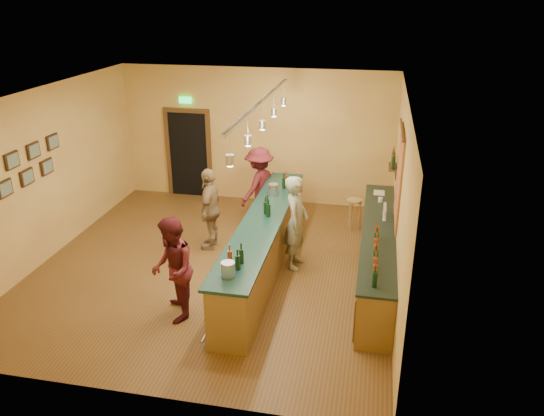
% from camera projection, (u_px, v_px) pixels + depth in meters
% --- Properties ---
extents(floor, '(7.00, 7.00, 0.00)m').
position_uv_depth(floor, '(216.00, 265.00, 10.00)').
color(floor, brown).
rests_on(floor, ground).
extents(ceiling, '(6.50, 7.00, 0.02)m').
position_uv_depth(ceiling, '(208.00, 95.00, 8.77)').
color(ceiling, silver).
rests_on(ceiling, wall_back).
extents(wall_back, '(6.50, 0.02, 3.20)m').
position_uv_depth(wall_back, '(256.00, 136.00, 12.56)').
color(wall_back, tan).
rests_on(wall_back, floor).
extents(wall_front, '(6.50, 0.02, 3.20)m').
position_uv_depth(wall_front, '(123.00, 286.00, 6.21)').
color(wall_front, tan).
rests_on(wall_front, floor).
extents(wall_left, '(0.02, 7.00, 3.20)m').
position_uv_depth(wall_left, '(47.00, 174.00, 9.98)').
color(wall_left, tan).
rests_on(wall_left, floor).
extents(wall_right, '(0.02, 7.00, 3.20)m').
position_uv_depth(wall_right, '(400.00, 199.00, 8.79)').
color(wall_right, tan).
rests_on(wall_right, floor).
extents(doorway, '(1.15, 0.09, 2.48)m').
position_uv_depth(doorway, '(189.00, 152.00, 13.02)').
color(doorway, black).
rests_on(doorway, wall_back).
extents(tapestry, '(0.03, 1.40, 1.60)m').
position_uv_depth(tapestry, '(399.00, 177.00, 9.06)').
color(tapestry, maroon).
rests_on(tapestry, wall_right).
extents(bottle_shelf, '(0.17, 0.55, 0.54)m').
position_uv_depth(bottle_shelf, '(394.00, 161.00, 10.50)').
color(bottle_shelf, '#4A3016').
rests_on(bottle_shelf, wall_right).
extents(picture_grid, '(0.06, 2.20, 0.70)m').
position_uv_depth(picture_grid, '(20.00, 169.00, 9.16)').
color(picture_grid, '#382111').
rests_on(picture_grid, wall_left).
extents(back_counter, '(0.60, 4.55, 1.27)m').
position_uv_depth(back_counter, '(377.00, 252.00, 9.43)').
color(back_counter, olive).
rests_on(back_counter, floor).
extents(tasting_bar, '(0.74, 5.10, 1.38)m').
position_uv_depth(tasting_bar, '(263.00, 241.00, 9.60)').
color(tasting_bar, olive).
rests_on(tasting_bar, floor).
extents(pendant_track, '(0.11, 4.60, 0.50)m').
position_uv_depth(pendant_track, '(262.00, 111.00, 8.69)').
color(pendant_track, silver).
rests_on(pendant_track, ceiling).
extents(bartender, '(0.45, 0.66, 1.77)m').
position_uv_depth(bartender, '(296.00, 222.00, 9.67)').
color(bartender, gray).
rests_on(bartender, floor).
extents(customer_a, '(0.91, 1.00, 1.69)m').
position_uv_depth(customer_a, '(172.00, 270.00, 8.13)').
color(customer_a, '#59191E').
rests_on(customer_a, floor).
extents(customer_b, '(0.43, 0.98, 1.66)m').
position_uv_depth(customer_b, '(210.00, 209.00, 10.42)').
color(customer_b, '#997A51').
rests_on(customer_b, floor).
extents(customer_c, '(1.04, 1.27, 1.72)m').
position_uv_depth(customer_c, '(259.00, 186.00, 11.55)').
color(customer_c, '#59191E').
rests_on(customer_c, floor).
extents(bar_stool, '(0.33, 0.33, 0.68)m').
position_uv_depth(bar_stool, '(354.00, 206.00, 11.34)').
color(bar_stool, olive).
rests_on(bar_stool, floor).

